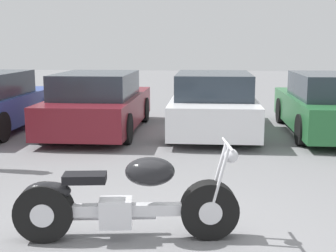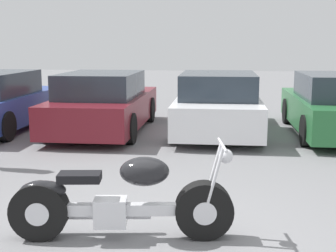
# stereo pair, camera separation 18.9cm
# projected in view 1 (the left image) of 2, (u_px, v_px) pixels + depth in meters

# --- Properties ---
(ground_plane) EXTENTS (60.00, 60.00, 0.00)m
(ground_plane) POSITION_uv_depth(u_px,v_px,m) (162.00, 239.00, 4.97)
(ground_plane) COLOR slate
(motorcycle) EXTENTS (2.36, 0.68, 1.03)m
(motorcycle) POSITION_uv_depth(u_px,v_px,m) (125.00, 201.00, 4.91)
(motorcycle) COLOR black
(motorcycle) RESTS_ON ground_plane
(parked_car_maroon) EXTENTS (1.93, 4.41, 1.39)m
(parked_car_maroon) POSITION_uv_depth(u_px,v_px,m) (99.00, 104.00, 10.84)
(parked_car_maroon) COLOR maroon
(parked_car_maroon) RESTS_ON ground_plane
(parked_car_white) EXTENTS (1.93, 4.41, 1.39)m
(parked_car_white) POSITION_uv_depth(u_px,v_px,m) (213.00, 104.00, 10.79)
(parked_car_white) COLOR white
(parked_car_white) RESTS_ON ground_plane
(parked_car_green) EXTENTS (1.93, 4.41, 1.39)m
(parked_car_green) POSITION_uv_depth(u_px,v_px,m) (330.00, 105.00, 10.57)
(parked_car_green) COLOR #286B38
(parked_car_green) RESTS_ON ground_plane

